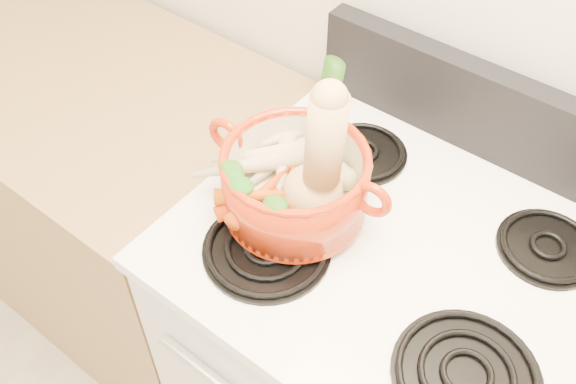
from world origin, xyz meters
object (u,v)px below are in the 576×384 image
Objects in this scene: squash at (315,155)px; stove_body at (380,376)px; leek at (323,129)px; dutch_oven at (295,183)px.

stove_body is at bearing 3.86° from squash.
stove_body is at bearing 27.09° from leek.
dutch_oven is 0.11m from leek.
squash reaches higher than stove_body.
squash is (-0.16, -0.07, 0.66)m from stove_body.
dutch_oven is at bearing 157.73° from squash.
squash is 0.06m from leek.
leek is (-0.19, -0.01, 0.67)m from stove_body.
stove_body is 0.61m from dutch_oven.
leek is at bearing 65.56° from dutch_oven.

